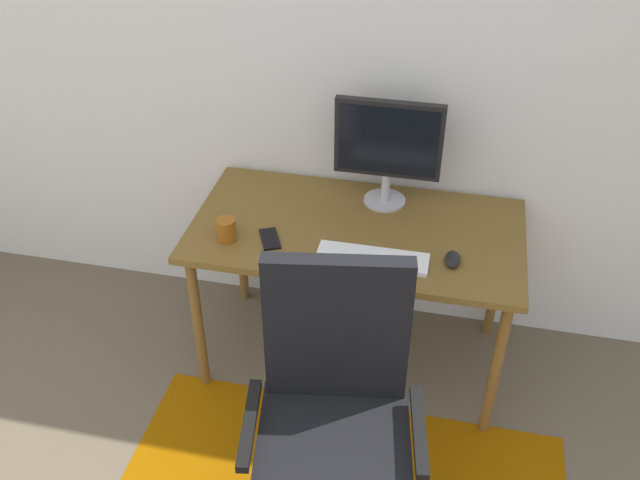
# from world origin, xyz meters

# --- Properties ---
(wall_back) EXTENTS (6.00, 0.10, 2.60)m
(wall_back) POSITION_xyz_m (0.00, 2.20, 1.30)
(wall_back) COLOR silver
(wall_back) RESTS_ON ground
(desk) EXTENTS (1.35, 0.72, 0.74)m
(desk) POSITION_xyz_m (0.24, 1.77, 0.66)
(desk) COLOR brown
(desk) RESTS_ON ground
(monitor) EXTENTS (0.44, 0.18, 0.47)m
(monitor) POSITION_xyz_m (0.32, 1.99, 1.02)
(monitor) COLOR #B2B2B7
(monitor) RESTS_ON desk
(keyboard) EXTENTS (0.43, 0.13, 0.02)m
(keyboard) POSITION_xyz_m (0.33, 1.57, 0.75)
(keyboard) COLOR white
(keyboard) RESTS_ON desk
(computer_mouse) EXTENTS (0.06, 0.10, 0.03)m
(computer_mouse) POSITION_xyz_m (0.64, 1.62, 0.75)
(computer_mouse) COLOR black
(computer_mouse) RESTS_ON desk
(coffee_cup) EXTENTS (0.08, 0.08, 0.09)m
(coffee_cup) POSITION_xyz_m (-0.25, 1.58, 0.78)
(coffee_cup) COLOR #925113
(coffee_cup) RESTS_ON desk
(cell_phone) EXTENTS (0.12, 0.16, 0.01)m
(cell_phone) POSITION_xyz_m (-0.08, 1.61, 0.74)
(cell_phone) COLOR black
(cell_phone) RESTS_ON desk
(office_chair) EXTENTS (0.63, 0.58, 1.10)m
(office_chair) POSITION_xyz_m (0.31, 0.94, 0.47)
(office_chair) COLOR slate
(office_chair) RESTS_ON ground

